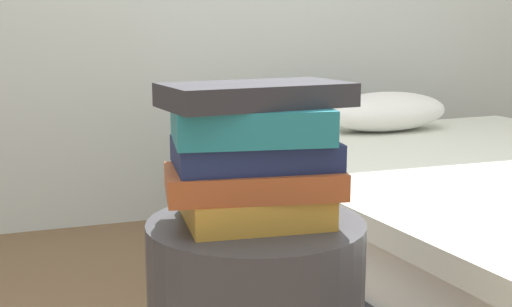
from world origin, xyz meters
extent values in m
ellipsoid|color=white|center=(1.05, 1.36, 0.54)|extent=(0.58, 0.32, 0.16)
cube|color=#B7842D|center=(0.00, 0.01, 0.59)|extent=(0.25, 0.21, 0.05)
cube|color=#994723|center=(-0.01, -0.01, 0.63)|extent=(0.31, 0.21, 0.04)
cube|color=#19234C|center=(0.00, 0.01, 0.68)|extent=(0.28, 0.20, 0.04)
cube|color=#1E727F|center=(-0.01, 0.01, 0.73)|extent=(0.28, 0.22, 0.06)
cube|color=#28282D|center=(0.00, 0.00, 0.77)|extent=(0.31, 0.19, 0.04)
camera|label=1|loc=(-0.36, -1.02, 0.88)|focal=46.92mm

